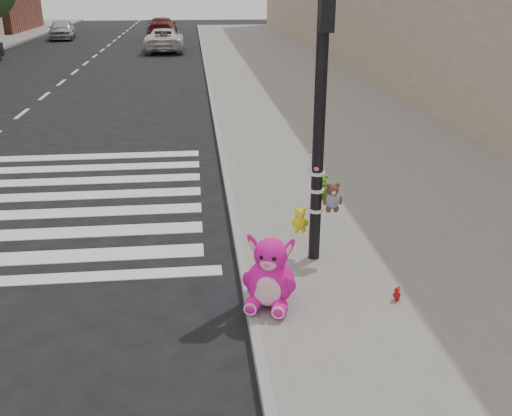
{
  "coord_description": "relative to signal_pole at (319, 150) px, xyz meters",
  "views": [
    {
      "loc": [
        0.95,
        -5.55,
        3.9
      ],
      "look_at": [
        1.8,
        2.31,
        0.75
      ],
      "focal_mm": 40.0,
      "sensor_mm": 36.0,
      "label": 1
    }
  ],
  "objects": [
    {
      "name": "car_maroon_near",
      "position": [
        -3.85,
        37.8,
        -1.05
      ],
      "size": [
        2.17,
        4.97,
        1.42
      ],
      "primitive_type": "imported",
      "rotation": [
        0.0,
        0.0,
        3.11
      ],
      "color": "maroon",
      "rests_on": "ground"
    },
    {
      "name": "ground",
      "position": [
        -2.62,
        -1.82,
        -1.76
      ],
      "size": [
        120.0,
        120.0,
        0.0
      ],
      "primitive_type": "plane",
      "color": "black",
      "rests_on": "ground"
    },
    {
      "name": "red_teddy",
      "position": [
        0.78,
        -1.32,
        -1.53
      ],
      "size": [
        0.16,
        0.15,
        0.19
      ],
      "primitive_type": null,
      "rotation": [
        0.0,
        0.0,
        0.61
      ],
      "color": "#B51512",
      "rests_on": "sidewalk_near"
    },
    {
      "name": "car_white_near",
      "position": [
        -3.3,
        28.05,
        -1.09
      ],
      "size": [
        2.28,
        4.85,
        1.34
      ],
      "primitive_type": "imported",
      "rotation": [
        0.0,
        0.0,
        3.15
      ],
      "color": "silver",
      "rests_on": "ground"
    },
    {
      "name": "curb_edge",
      "position": [
        -1.07,
        8.18,
        -1.69
      ],
      "size": [
        0.12,
        80.0,
        0.15
      ],
      "primitive_type": "cube",
      "color": "gray",
      "rests_on": "ground"
    },
    {
      "name": "car_silver_deep",
      "position": [
        -10.93,
        36.59,
        -1.07
      ],
      "size": [
        2.1,
        4.24,
        1.39
      ],
      "primitive_type": "imported",
      "rotation": [
        0.0,
        0.0,
        0.12
      ],
      "color": "#B4B4B9",
      "rests_on": "ground"
    },
    {
      "name": "signal_pole",
      "position": [
        0.0,
        0.0,
        0.0
      ],
      "size": [
        0.7,
        0.5,
        4.0
      ],
      "color": "black",
      "rests_on": "sidewalk_near"
    },
    {
      "name": "pink_bunny",
      "position": [
        -0.83,
        -1.24,
        -1.23
      ],
      "size": [
        0.76,
        0.83,
        0.95
      ],
      "rotation": [
        0.0,
        0.0,
        -0.33
      ],
      "color": "#EF14A3",
      "rests_on": "sidewalk_near"
    },
    {
      "name": "sidewalk_near",
      "position": [
        2.38,
        8.18,
        -1.69
      ],
      "size": [
        7.0,
        80.0,
        0.14
      ],
      "primitive_type": "cube",
      "color": "slate",
      "rests_on": "ground"
    }
  ]
}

